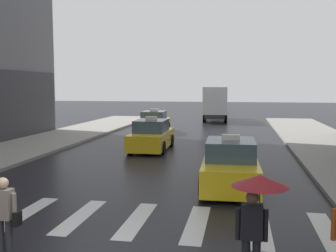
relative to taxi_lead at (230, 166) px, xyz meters
The scene contains 7 objects.
crosswalk_markings 4.94m from the taxi_lead, 128.49° to the right, with size 11.30×2.80×0.01m.
taxi_lead is the anchor object (origin of this frame).
taxi_second 8.44m from the taxi_lead, 121.33° to the left, with size 1.98×4.57×1.80m.
taxi_third 15.60m from the taxi_lead, 112.01° to the left, with size 2.10×4.62×1.80m.
box_truck 25.35m from the taxi_lead, 94.75° to the left, with size 2.57×7.63×3.35m.
pedestrian_with_umbrella 6.72m from the taxi_lead, 84.86° to the right, with size 0.96×0.96×1.94m.
pedestrian_with_handbag 7.75m from the taxi_lead, 122.96° to the right, with size 0.60×0.24×1.65m.
Camera 1 is at (3.33, -6.42, 3.41)m, focal length 41.82 mm.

